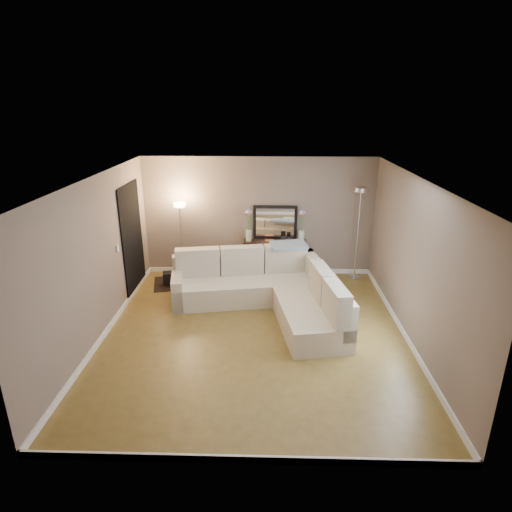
{
  "coord_description": "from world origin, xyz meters",
  "views": [
    {
      "loc": [
        0.21,
        -6.31,
        3.68
      ],
      "look_at": [
        0.0,
        0.8,
        1.1
      ],
      "focal_mm": 30.0,
      "sensor_mm": 36.0,
      "label": 1
    }
  ],
  "objects_px": {
    "floor_lamp_lit": "(181,226)",
    "floor_lamp_unlit": "(359,215)",
    "console_table": "(271,257)",
    "sectional_sofa": "(269,289)"
  },
  "relations": [
    {
      "from": "console_table",
      "to": "floor_lamp_unlit",
      "type": "xyz_separation_m",
      "value": [
        1.85,
        -0.04,
        0.96
      ]
    },
    {
      "from": "console_table",
      "to": "floor_lamp_lit",
      "type": "height_order",
      "value": "floor_lamp_lit"
    },
    {
      "from": "sectional_sofa",
      "to": "console_table",
      "type": "relative_size",
      "value": 2.42
    },
    {
      "from": "floor_lamp_lit",
      "to": "floor_lamp_unlit",
      "type": "distance_m",
      "value": 3.78
    },
    {
      "from": "sectional_sofa",
      "to": "floor_lamp_unlit",
      "type": "distance_m",
      "value": 2.62
    },
    {
      "from": "sectional_sofa",
      "to": "console_table",
      "type": "distance_m",
      "value": 1.52
    },
    {
      "from": "console_table",
      "to": "floor_lamp_lit",
      "type": "relative_size",
      "value": 0.81
    },
    {
      "from": "sectional_sofa",
      "to": "floor_lamp_unlit",
      "type": "bearing_deg",
      "value": 37.93
    },
    {
      "from": "floor_lamp_unlit",
      "to": "console_table",
      "type": "bearing_deg",
      "value": 178.77
    },
    {
      "from": "floor_lamp_lit",
      "to": "floor_lamp_unlit",
      "type": "bearing_deg",
      "value": 0.87
    }
  ]
}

